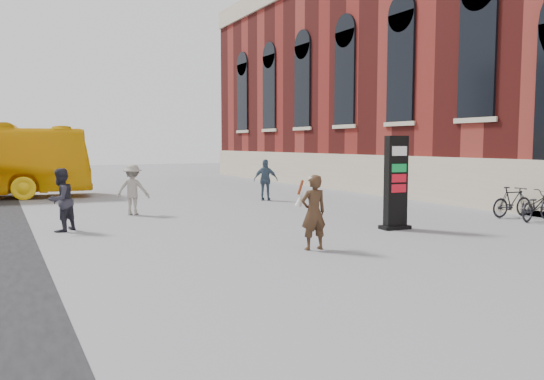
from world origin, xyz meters
name	(u,v)px	position (x,y,z in m)	size (l,w,h in m)	color
ground	(306,253)	(0.00, 0.00, 0.00)	(100.00, 100.00, 0.00)	#9E9EA3
station	(540,10)	(15.48, 6.00, 8.09)	(12.15, 44.50, 19.15)	#601613
info_pylon	(396,183)	(3.77, 1.56, 1.26)	(0.85, 0.49, 2.52)	black
woman	(313,211)	(0.31, 0.21, 0.84)	(0.64, 0.59, 1.64)	#342417
pedestrian_a	(61,200)	(-4.30, 5.32, 0.84)	(0.81, 0.63, 1.67)	#2B2A34
pedestrian_b	(133,189)	(-1.85, 7.81, 0.83)	(1.07, 0.61, 1.65)	gray
pedestrian_c	(266,180)	(3.96, 9.68, 0.84)	(0.98, 0.41, 1.68)	#41576D
bike_4	(536,205)	(8.60, 0.83, 0.46)	(0.61, 1.75, 0.92)	black
bike_5	(512,202)	(8.60, 1.67, 0.49)	(0.46, 1.62, 0.97)	black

